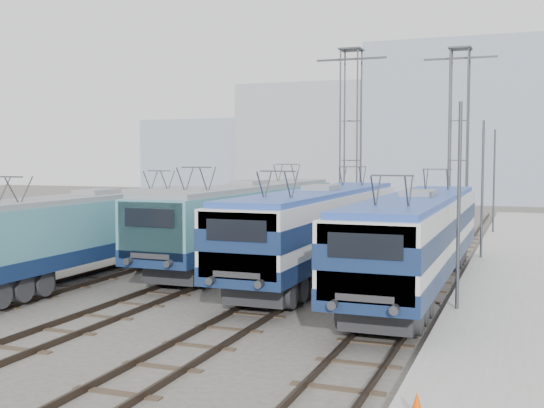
{
  "coord_description": "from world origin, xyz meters",
  "views": [
    {
      "loc": [
        10.67,
        -20.6,
        5.25
      ],
      "look_at": [
        0.28,
        7.0,
        3.19
      ],
      "focal_mm": 45.0,
      "sensor_mm": 36.0,
      "label": 1
    }
  ],
  "objects_px": {
    "catenary_tower_west": "(351,135)",
    "safety_cone": "(417,406)",
    "locomotive_center_left": "(247,215)",
    "locomotive_center_right": "(320,223)",
    "locomotive_far_right": "(417,232)",
    "locomotive_far_left": "(94,227)",
    "mast_mid": "(482,192)",
    "mast_front": "(459,211)",
    "catenary_tower_east": "(459,134)",
    "mast_rear": "(494,183)"
  },
  "relations": [
    {
      "from": "locomotive_center_right",
      "to": "catenary_tower_east",
      "type": "xyz_separation_m",
      "value": [
        4.25,
        16.26,
        4.27
      ]
    },
    {
      "from": "mast_rear",
      "to": "locomotive_center_right",
      "type": "bearing_deg",
      "value": -109.18
    },
    {
      "from": "mast_mid",
      "to": "safety_cone",
      "type": "distance_m",
      "value": 22.09
    },
    {
      "from": "locomotive_far_left",
      "to": "safety_cone",
      "type": "xyz_separation_m",
      "value": [
        15.56,
        -11.86,
        -1.66
      ]
    },
    {
      "from": "catenary_tower_west",
      "to": "safety_cone",
      "type": "height_order",
      "value": "catenary_tower_west"
    },
    {
      "from": "catenary_tower_east",
      "to": "mast_front",
      "type": "xyz_separation_m",
      "value": [
        2.1,
        -22.0,
        -3.14
      ]
    },
    {
      "from": "locomotive_far_right",
      "to": "safety_cone",
      "type": "relative_size",
      "value": 35.32
    },
    {
      "from": "locomotive_far_left",
      "to": "safety_cone",
      "type": "bearing_deg",
      "value": -37.32
    },
    {
      "from": "locomotive_center_right",
      "to": "catenary_tower_west",
      "type": "distance_m",
      "value": 15.05
    },
    {
      "from": "mast_front",
      "to": "mast_mid",
      "type": "distance_m",
      "value": 12.0
    },
    {
      "from": "catenary_tower_west",
      "to": "locomotive_far_right",
      "type": "bearing_deg",
      "value": -67.55
    },
    {
      "from": "catenary_tower_east",
      "to": "mast_rear",
      "type": "distance_m",
      "value": 4.28
    },
    {
      "from": "catenary_tower_west",
      "to": "mast_mid",
      "type": "xyz_separation_m",
      "value": [
        8.6,
        -8.0,
        -3.14
      ]
    },
    {
      "from": "catenary_tower_west",
      "to": "mast_rear",
      "type": "bearing_deg",
      "value": 24.94
    },
    {
      "from": "catenary_tower_east",
      "to": "safety_cone",
      "type": "height_order",
      "value": "catenary_tower_east"
    },
    {
      "from": "locomotive_center_left",
      "to": "mast_front",
      "type": "bearing_deg",
      "value": -37.2
    },
    {
      "from": "locomotive_center_left",
      "to": "mast_mid",
      "type": "height_order",
      "value": "mast_mid"
    },
    {
      "from": "locomotive_far_left",
      "to": "mast_rear",
      "type": "distance_m",
      "value": 26.88
    },
    {
      "from": "locomotive_far_left",
      "to": "locomotive_center_left",
      "type": "bearing_deg",
      "value": 54.32
    },
    {
      "from": "locomotive_center_right",
      "to": "catenary_tower_west",
      "type": "relative_size",
      "value": 1.55
    },
    {
      "from": "locomotive_center_right",
      "to": "mast_rear",
      "type": "relative_size",
      "value": 2.66
    },
    {
      "from": "locomotive_center_right",
      "to": "mast_front",
      "type": "xyz_separation_m",
      "value": [
        6.35,
        -5.74,
        1.13
      ]
    },
    {
      "from": "locomotive_far_right",
      "to": "catenary_tower_east",
      "type": "distance_m",
      "value": 18.84
    },
    {
      "from": "catenary_tower_east",
      "to": "mast_mid",
      "type": "distance_m",
      "value": 10.69
    },
    {
      "from": "mast_front",
      "to": "safety_cone",
      "type": "distance_m",
      "value": 10.32
    },
    {
      "from": "locomotive_center_left",
      "to": "locomotive_center_right",
      "type": "relative_size",
      "value": 1.02
    },
    {
      "from": "locomotive_center_right",
      "to": "safety_cone",
      "type": "xyz_separation_m",
      "value": [
        6.56,
        -15.64,
        -1.81
      ]
    },
    {
      "from": "locomotive_center_left",
      "to": "mast_rear",
      "type": "height_order",
      "value": "mast_rear"
    },
    {
      "from": "locomotive_far_left",
      "to": "catenary_tower_west",
      "type": "relative_size",
      "value": 1.48
    },
    {
      "from": "locomotive_far_left",
      "to": "locomotive_far_right",
      "type": "distance_m",
      "value": 13.61
    },
    {
      "from": "locomotive_far_right",
      "to": "catenary_tower_west",
      "type": "relative_size",
      "value": 1.53
    },
    {
      "from": "locomotive_far_right",
      "to": "mast_rear",
      "type": "bearing_deg",
      "value": 84.8
    },
    {
      "from": "locomotive_center_right",
      "to": "locomotive_far_right",
      "type": "relative_size",
      "value": 1.01
    },
    {
      "from": "locomotive_far_left",
      "to": "catenary_tower_east",
      "type": "distance_m",
      "value": 24.42
    },
    {
      "from": "locomotive_center_right",
      "to": "locomotive_far_right",
      "type": "bearing_deg",
      "value": -24.85
    },
    {
      "from": "catenary_tower_east",
      "to": "locomotive_center_right",
      "type": "bearing_deg",
      "value": -104.65
    },
    {
      "from": "locomotive_far_right",
      "to": "mast_rear",
      "type": "relative_size",
      "value": 2.62
    },
    {
      "from": "locomotive_center_left",
      "to": "catenary_tower_west",
      "type": "bearing_deg",
      "value": 79.17
    },
    {
      "from": "locomotive_center_left",
      "to": "mast_rear",
      "type": "xyz_separation_m",
      "value": [
        10.85,
        15.76,
        1.15
      ]
    },
    {
      "from": "mast_mid",
      "to": "locomotive_center_right",
      "type": "bearing_deg",
      "value": -135.43
    },
    {
      "from": "catenary_tower_east",
      "to": "safety_cone",
      "type": "bearing_deg",
      "value": -85.86
    },
    {
      "from": "mast_rear",
      "to": "safety_cone",
      "type": "bearing_deg",
      "value": -89.65
    },
    {
      "from": "catenary_tower_east",
      "to": "mast_mid",
      "type": "xyz_separation_m",
      "value": [
        2.1,
        -10.0,
        -3.14
      ]
    },
    {
      "from": "locomotive_far_left",
      "to": "safety_cone",
      "type": "relative_size",
      "value": 34.18
    },
    {
      "from": "catenary_tower_west",
      "to": "safety_cone",
      "type": "relative_size",
      "value": 23.09
    },
    {
      "from": "locomotive_far_left",
      "to": "catenary_tower_east",
      "type": "relative_size",
      "value": 1.48
    },
    {
      "from": "locomotive_center_left",
      "to": "safety_cone",
      "type": "xyz_separation_m",
      "value": [
        11.06,
        -18.13,
        -1.79
      ]
    },
    {
      "from": "mast_mid",
      "to": "locomotive_center_left",
      "type": "bearing_deg",
      "value": -160.86
    },
    {
      "from": "locomotive_far_left",
      "to": "mast_front",
      "type": "xyz_separation_m",
      "value": [
        15.35,
        -1.97,
        1.28
      ]
    },
    {
      "from": "locomotive_center_right",
      "to": "mast_rear",
      "type": "height_order",
      "value": "mast_rear"
    }
  ]
}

